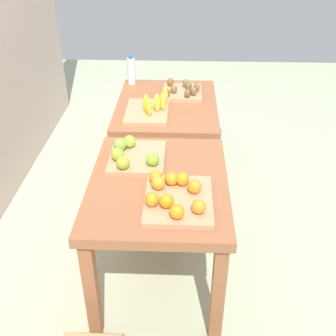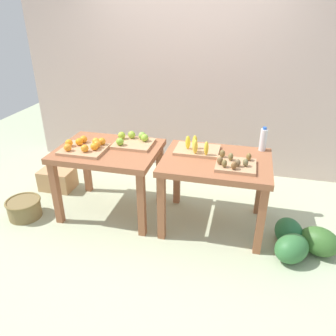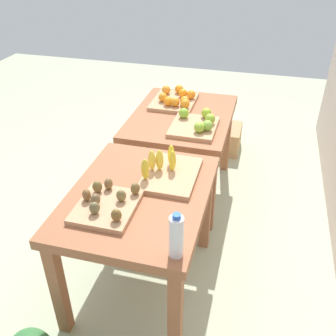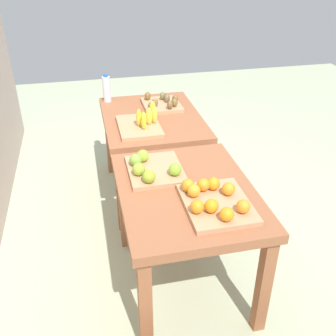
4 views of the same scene
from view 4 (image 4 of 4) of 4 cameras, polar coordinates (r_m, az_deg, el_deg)
ground_plane at (r=3.25m, az=-0.21°, el=-8.79°), size 8.00×8.00×0.00m
display_table_left at (r=2.42m, az=2.62°, el=-5.20°), size 1.04×0.80×0.76m
display_table_right at (r=3.37m, az=-2.29°, el=5.76°), size 1.04×0.80×0.76m
orange_bin at (r=2.20m, az=6.71°, el=-4.66°), size 0.44×0.36×0.11m
apple_bin at (r=2.49m, az=-2.26°, el=-0.07°), size 0.40×0.34×0.11m
banana_crate at (r=3.10m, az=-3.87°, el=6.41°), size 0.44×0.32×0.17m
kiwi_bin at (r=3.50m, az=-0.86°, el=9.27°), size 0.36×0.32×0.10m
water_bottle at (r=3.64m, az=-8.83°, el=11.22°), size 0.07×0.07×0.25m
watermelon_pile at (r=4.38m, az=-1.05°, el=4.49°), size 0.68×0.66×0.27m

